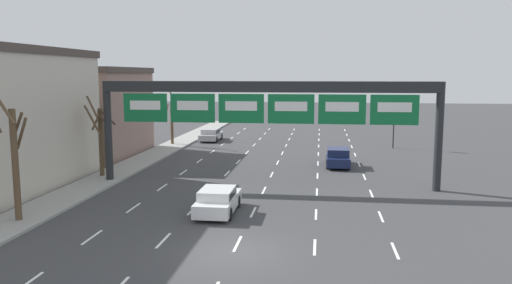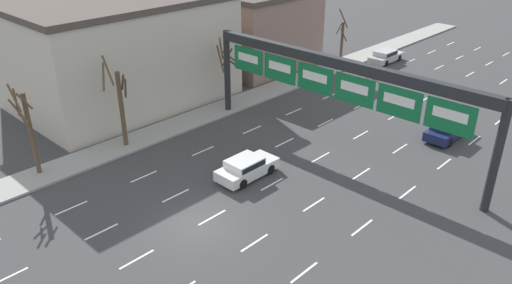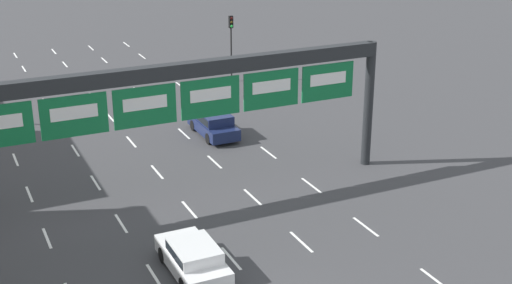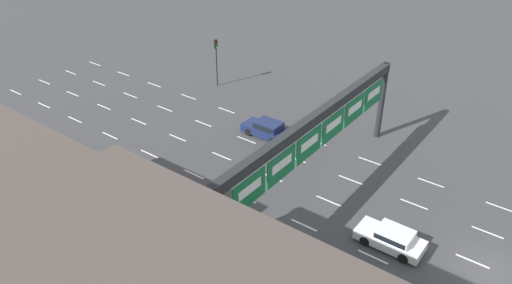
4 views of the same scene
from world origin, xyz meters
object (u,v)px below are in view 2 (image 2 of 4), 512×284
Objects in this scene: car_silver at (386,56)px; car_white at (246,167)px; tree_bare_second at (342,39)px; tree_bare_third at (29,128)px; tree_bare_closest at (228,71)px; car_navy at (447,128)px; tree_bare_furthest at (120,103)px; sign_gantry at (337,77)px.

car_white is at bearing -76.77° from car_silver.
tree_bare_second is 0.96× the size of tree_bare_third.
car_white is 26.25m from tree_bare_second.
car_white is 13.71m from tree_bare_third.
tree_bare_second is at bearing -129.54° from car_silver.
tree_bare_third is (0.06, -16.94, 0.36)m from tree_bare_closest.
car_navy is 23.76m from tree_bare_furthest.
tree_bare_furthest is (-9.40, -2.93, 2.64)m from car_white.
car_navy is 0.65× the size of tree_bare_furthest.
car_silver is at bearing 50.46° from tree_bare_second.
sign_gantry reaches higher than car_navy.
tree_bare_closest is (-3.33, -20.33, 2.27)m from car_silver.
tree_bare_furthest reaches higher than tree_bare_closest.
car_navy is (6.66, 14.39, 0.05)m from car_white.
tree_bare_second reaches higher than car_silver.
car_silver is at bearing 103.23° from car_white.
tree_bare_closest is 0.97× the size of tree_bare_second.
car_silver is at bearing 84.98° from tree_bare_third.
tree_bare_second is (-3.20, -3.88, 1.93)m from car_silver.
sign_gantry is at bearing -56.48° from tree_bare_second.
sign_gantry reaches higher than tree_bare_furthest.
tree_bare_furthest is (-16.06, -17.32, 2.59)m from car_navy.
tree_bare_second is at bearing 149.06° from car_navy.
car_white is (-1.81, -6.72, -4.78)m from sign_gantry.
tree_bare_furthest is at bearing -89.11° from tree_bare_second.
car_silver is at bearing 80.69° from tree_bare_closest.
tree_bare_closest is 16.46m from tree_bare_second.
tree_bare_third reaches higher than car_white.
sign_gantry is 12.08m from tree_bare_closest.
tree_bare_second reaches higher than car_navy.
sign_gantry reaches higher than tree_bare_second.
tree_bare_third is (-0.07, -33.39, 0.70)m from tree_bare_second.
tree_bare_furthest reaches higher than car_navy.
tree_bare_second reaches higher than car_white.
car_navy is at bearing 65.17° from car_white.
sign_gantry is 3.90× the size of tree_bare_closest.
tree_bare_third is at bearing -90.12° from tree_bare_second.
sign_gantry reaches higher than car_silver.
sign_gantry is 3.61× the size of tree_bare_third.
car_white is 15.86m from car_navy.
car_navy is 19.31m from tree_bare_second.
sign_gantry is at bearing 53.54° from tree_bare_third.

